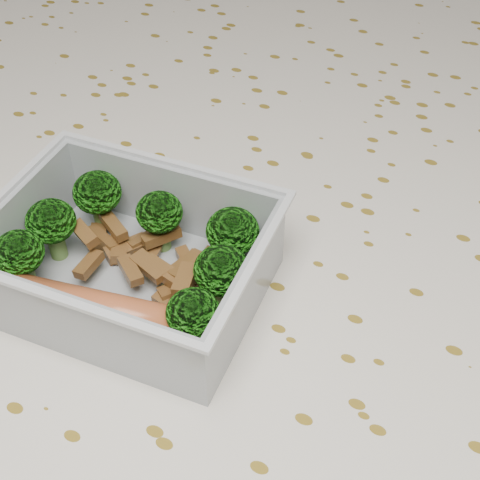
% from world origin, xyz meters
% --- Properties ---
extents(dining_table, '(1.40, 0.90, 0.75)m').
position_xyz_m(dining_table, '(0.00, 0.00, 0.67)').
color(dining_table, brown).
rests_on(dining_table, ground).
extents(tablecloth, '(1.46, 0.96, 0.19)m').
position_xyz_m(tablecloth, '(0.00, 0.00, 0.72)').
color(tablecloth, silver).
rests_on(tablecloth, dining_table).
extents(lunch_container, '(0.17, 0.14, 0.06)m').
position_xyz_m(lunch_container, '(-0.05, -0.04, 0.78)').
color(lunch_container, '#B5BDC4').
rests_on(lunch_container, tablecloth).
extents(broccoli_florets, '(0.14, 0.10, 0.04)m').
position_xyz_m(broccoli_florets, '(-0.05, -0.03, 0.79)').
color(broccoli_florets, '#608C3F').
rests_on(broccoli_florets, lunch_container).
extents(meat_pile, '(0.10, 0.06, 0.03)m').
position_xyz_m(meat_pile, '(-0.04, -0.03, 0.77)').
color(meat_pile, brown).
rests_on(meat_pile, lunch_container).
extents(sausage, '(0.14, 0.05, 0.02)m').
position_xyz_m(sausage, '(-0.04, -0.08, 0.78)').
color(sausage, '#B5562E').
rests_on(sausage, lunch_container).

